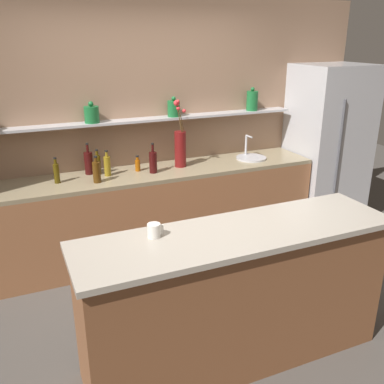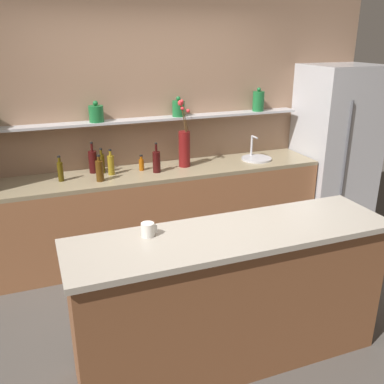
% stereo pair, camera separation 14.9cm
% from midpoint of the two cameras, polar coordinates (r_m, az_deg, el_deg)
% --- Properties ---
extents(ground_plane, '(12.00, 12.00, 0.00)m').
position_cam_midpoint_polar(ground_plane, '(3.75, 2.51, -16.19)').
color(ground_plane, '#4C4742').
extents(back_wall_unit, '(5.20, 0.28, 2.60)m').
position_cam_midpoint_polar(back_wall_unit, '(4.62, -5.22, 8.63)').
color(back_wall_unit, '#937056').
rests_on(back_wall_unit, ground_plane).
extents(back_counter_unit, '(3.70, 0.62, 0.92)m').
position_cam_midpoint_polar(back_counter_unit, '(4.51, -4.85, -2.87)').
color(back_counter_unit, '#99603D').
rests_on(back_counter_unit, ground_plane).
extents(island_counter, '(2.20, 0.61, 1.02)m').
position_cam_midpoint_polar(island_counter, '(3.07, 6.68, -13.87)').
color(island_counter, brown).
rests_on(island_counter, ground_plane).
extents(refrigerator, '(0.83, 0.73, 1.92)m').
position_cam_midpoint_polar(refrigerator, '(5.38, 19.30, 5.47)').
color(refrigerator, '#B7B7BC').
rests_on(refrigerator, ground_plane).
extents(flower_vase, '(0.13, 0.15, 0.70)m').
position_cam_midpoint_polar(flower_vase, '(4.46, -0.08, 6.22)').
color(flower_vase, maroon).
rests_on(flower_vase, back_counter_unit).
extents(sink_fixture, '(0.33, 0.33, 0.25)m').
position_cam_midpoint_polar(sink_fixture, '(4.83, 9.43, 4.55)').
color(sink_fixture, '#B7B7BC').
rests_on(sink_fixture, back_counter_unit).
extents(bottle_oil_0, '(0.06, 0.06, 0.26)m').
position_cam_midpoint_polar(bottle_oil_0, '(4.28, -9.78, 3.63)').
color(bottle_oil_0, olive).
rests_on(bottle_oil_0, back_counter_unit).
extents(bottle_wine_1, '(0.08, 0.08, 0.31)m').
position_cam_midpoint_polar(bottle_wine_1, '(4.30, -3.76, 4.08)').
color(bottle_wine_1, '#380C0C').
rests_on(bottle_wine_1, back_counter_unit).
extents(bottle_oil_2, '(0.06, 0.06, 0.25)m').
position_cam_midpoint_polar(bottle_oil_2, '(4.35, -10.99, 3.80)').
color(bottle_oil_2, '#47380A').
rests_on(bottle_oil_2, back_counter_unit).
extents(bottle_sauce_3, '(0.05, 0.05, 0.16)m').
position_cam_midpoint_polar(bottle_sauce_3, '(4.39, -5.79, 3.73)').
color(bottle_sauce_3, '#9E4C0A').
rests_on(bottle_sauce_3, back_counter_unit).
extents(bottle_oil_4, '(0.05, 0.05, 0.25)m').
position_cam_midpoint_polar(bottle_oil_4, '(4.19, -16.18, 2.73)').
color(bottle_oil_4, '#47380A').
rests_on(bottle_oil_4, back_counter_unit).
extents(bottle_spirit_5, '(0.07, 0.07, 0.26)m').
position_cam_midpoint_polar(bottle_spirit_5, '(4.10, -11.19, 2.84)').
color(bottle_spirit_5, '#4C2D0C').
rests_on(bottle_spirit_5, back_counter_unit).
extents(bottle_wine_6, '(0.08, 0.08, 0.31)m').
position_cam_midpoint_polar(bottle_wine_6, '(4.37, -12.13, 4.00)').
color(bottle_wine_6, '#380C0C').
rests_on(bottle_wine_6, back_counter_unit).
extents(coffee_mug, '(0.10, 0.08, 0.09)m').
position_cam_midpoint_polar(coffee_mug, '(2.73, -4.34, -5.04)').
color(coffee_mug, silver).
rests_on(coffee_mug, island_counter).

